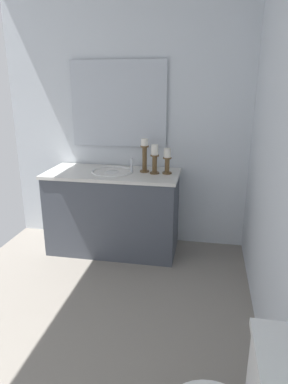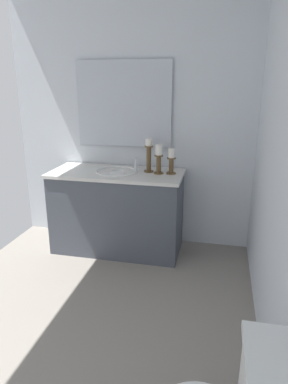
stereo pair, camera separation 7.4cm
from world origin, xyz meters
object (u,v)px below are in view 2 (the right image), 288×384
(sink_basin, at_px, (117,176))
(candle_holder_short, at_px, (159,158))
(candle_holder_tall, at_px, (171,161))
(mirror, at_px, (124,104))
(candle_holder_mid, at_px, (149,155))
(vanity_cabinet, at_px, (118,211))

(sink_basin, bearing_deg, candle_holder_short, 92.82)
(candle_holder_tall, height_order, candle_holder_short, candle_holder_short)
(sink_basin, xyz_separation_m, mirror, (-0.28, -0.00, 0.65))
(candle_holder_short, bearing_deg, sink_basin, -87.18)
(candle_holder_tall, relative_size, candle_holder_mid, 0.75)
(candle_holder_short, height_order, candle_holder_mid, candle_holder_mid)
(mirror, distance_m, candle_holder_short, 0.67)
(sink_basin, relative_size, candle_holder_tall, 1.69)
(mirror, bearing_deg, candle_holder_tall, 65.12)
(vanity_cabinet, relative_size, sink_basin, 3.17)
(sink_basin, relative_size, candle_holder_mid, 1.27)
(candle_holder_tall, height_order, candle_holder_mid, candle_holder_mid)
(vanity_cabinet, relative_size, candle_holder_short, 4.69)
(mirror, relative_size, candle_holder_mid, 3.00)
(mirror, xyz_separation_m, candle_holder_tall, (0.24, 0.52, -0.48))
(sink_basin, height_order, mirror, mirror)
(vanity_cabinet, xyz_separation_m, candle_holder_tall, (-0.04, 0.52, 0.52))
(sink_basin, height_order, candle_holder_short, candle_holder_short)
(mirror, distance_m, candle_holder_mid, 0.58)
(vanity_cabinet, bearing_deg, candle_holder_short, 92.81)
(candle_holder_tall, bearing_deg, mirror, -114.88)
(mirror, bearing_deg, vanity_cabinet, -0.01)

